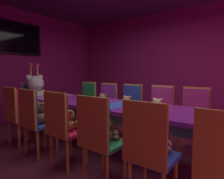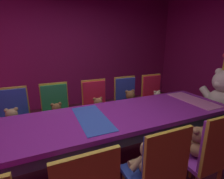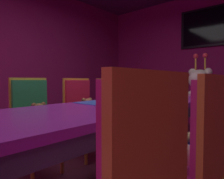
% 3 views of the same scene
% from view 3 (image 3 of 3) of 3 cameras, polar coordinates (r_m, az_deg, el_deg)
% --- Properties ---
extents(wall_back, '(5.20, 0.12, 2.80)m').
position_cam_3_polar(wall_back, '(4.77, 26.71, 7.58)').
color(wall_back, '#8C1959').
rests_on(wall_back, ground_plane).
extents(banquet_table, '(0.90, 3.70, 0.75)m').
position_cam_3_polar(banquet_table, '(1.87, 0.40, -6.69)').
color(banquet_table, purple).
rests_on(banquet_table, ground_plane).
extents(chair_left_2, '(0.42, 0.41, 0.98)m').
position_cam_3_polar(chair_left_2, '(2.35, -21.01, -6.48)').
color(chair_left_2, '#268C4C').
rests_on(chair_left_2, ground_plane).
extents(teddy_left_2, '(0.23, 0.29, 0.28)m').
position_cam_3_polar(teddy_left_2, '(2.23, -19.28, -7.46)').
color(teddy_left_2, brown).
rests_on(teddy_left_2, chair_left_2).
extents(chair_left_3, '(0.42, 0.41, 0.98)m').
position_cam_3_polar(chair_left_3, '(2.68, -8.69, -5.25)').
color(chair_left_3, red).
rests_on(chair_left_3, ground_plane).
extents(teddy_left_3, '(0.23, 0.30, 0.28)m').
position_cam_3_polar(teddy_left_3, '(2.57, -6.62, -5.94)').
color(teddy_left_3, olive).
rests_on(teddy_left_3, chair_left_3).
extents(chair_left_4, '(0.42, 0.41, 0.98)m').
position_cam_3_polar(chair_left_4, '(3.11, -0.49, -4.14)').
color(chair_left_4, '#2D47B2').
rests_on(chair_left_4, ground_plane).
extents(teddy_left_4, '(0.27, 0.35, 0.33)m').
position_cam_3_polar(teddy_left_4, '(3.01, 1.60, -4.31)').
color(teddy_left_4, brown).
rests_on(teddy_left_4, chair_left_4).
extents(chair_left_5, '(0.42, 0.41, 0.98)m').
position_cam_3_polar(chair_left_5, '(3.53, 5.88, -3.34)').
color(chair_left_5, red).
rests_on(chair_left_5, ground_plane).
extents(teddy_left_5, '(0.21, 0.28, 0.26)m').
position_cam_3_polar(teddy_left_5, '(3.46, 7.80, -3.92)').
color(teddy_left_5, beige).
rests_on(teddy_left_5, chair_left_5).
extents(chair_right_2, '(0.42, 0.41, 0.98)m').
position_cam_3_polar(chair_right_2, '(1.20, 22.46, -15.12)').
color(chair_right_2, '#CC338C').
rests_on(chair_right_2, ground_plane).
extents(teddy_right_2, '(0.27, 0.34, 0.32)m').
position_cam_3_polar(teddy_right_2, '(1.25, 15.91, -14.24)').
color(teddy_right_2, beige).
rests_on(teddy_right_2, chair_right_2).
extents(chair_right_3, '(0.42, 0.41, 0.98)m').
position_cam_3_polar(chair_right_3, '(1.77, 28.49, -9.54)').
color(chair_right_3, '#2D47B2').
rests_on(chair_right_3, ground_plane).
extents(teddy_right_3, '(0.26, 0.34, 0.32)m').
position_cam_3_polar(teddy_right_3, '(1.81, 23.90, -9.21)').
color(teddy_right_3, tan).
rests_on(teddy_right_3, chair_right_3).
extents(teddy_right_4, '(0.26, 0.34, 0.32)m').
position_cam_3_polar(teddy_right_4, '(2.37, 28.10, -6.53)').
color(teddy_right_4, '#9E7247').
rests_on(teddy_right_4, chair_right_4).
extents(throne_chair, '(0.41, 0.42, 0.98)m').
position_cam_3_polar(throne_chair, '(3.99, 23.55, -2.87)').
color(throne_chair, '#2D47B2').
rests_on(throne_chair, ground_plane).
extents(king_teddy_bear, '(0.75, 0.58, 0.96)m').
position_cam_3_polar(king_teddy_bear, '(3.82, 22.80, -0.56)').
color(king_teddy_bear, silver).
rests_on(king_teddy_bear, throne_chair).
extents(wall_tv, '(1.38, 0.06, 0.80)m').
position_cam_3_polar(wall_tv, '(4.79, 26.58, 15.46)').
color(wall_tv, black).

